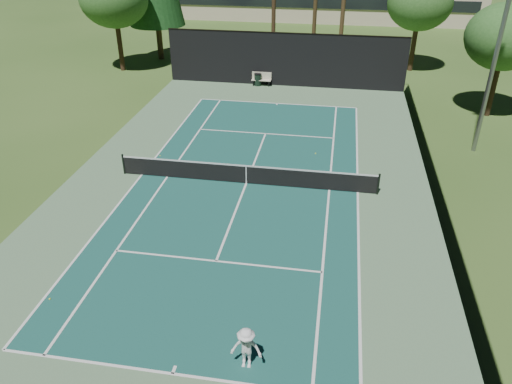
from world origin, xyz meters
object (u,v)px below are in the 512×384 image
tennis_ball_c (316,153)px  park_bench (262,78)px  tennis_ball_d (160,156)px  tennis_net (246,174)px  player (246,348)px  trash_bin (258,80)px  tennis_ball_a (50,299)px  tennis_ball_b (228,164)px

tennis_ball_c → park_bench: park_bench is taller
tennis_ball_d → tennis_net: bearing=-23.5°
tennis_ball_c → player: bearing=-94.1°
park_bench → trash_bin: (-0.28, -0.09, -0.07)m
park_bench → tennis_ball_a: bearing=-97.9°
tennis_ball_d → park_bench: bearing=75.3°
park_bench → trash_bin: park_bench is taller
tennis_ball_a → tennis_ball_d: tennis_ball_a is taller
player → tennis_ball_c: player is taller
trash_bin → tennis_net: bearing=-82.6°
tennis_net → tennis_ball_a: 10.87m
player → tennis_ball_a: player is taller
player → tennis_ball_c: 15.29m
tennis_ball_d → tennis_ball_a: bearing=-89.8°
player → tennis_ball_c: bearing=86.0°
tennis_ball_a → tennis_ball_d: (-0.05, 11.81, -0.00)m
tennis_ball_a → tennis_ball_b: bearing=71.1°
tennis_net → player: player is taller
player → park_bench: player is taller
tennis_ball_b → tennis_ball_c: (4.54, 2.13, 0.00)m
tennis_ball_a → tennis_ball_c: 15.95m
tennis_net → park_bench: tennis_net is taller
tennis_ball_c → tennis_ball_a: bearing=-122.0°
tennis_ball_d → tennis_ball_b: bearing=-5.9°
tennis_ball_a → park_bench: (3.50, 25.30, 0.51)m
park_bench → trash_bin: size_ratio=1.59×
trash_bin → park_bench: bearing=17.7°
tennis_net → trash_bin: (-2.03, 15.70, -0.08)m
tennis_ball_d → park_bench: (3.55, 13.48, 0.52)m
player → trash_bin: bearing=98.8°
player → tennis_ball_d: size_ratio=23.56×
tennis_net → tennis_ball_c: size_ratio=178.25×
tennis_net → tennis_ball_d: (-5.30, 2.31, -0.53)m
tennis_ball_a → tennis_ball_b: tennis_ball_a is taller
tennis_ball_c → park_bench: size_ratio=0.05×
tennis_net → tennis_ball_a: (-5.25, -9.50, -0.52)m
tennis_ball_a → tennis_ball_c: (8.45, 13.53, 0.00)m
tennis_ball_a → tennis_ball_c: size_ratio=0.98×
tennis_net → tennis_ball_c: (3.19, 4.03, -0.52)m
tennis_ball_b → park_bench: park_bench is taller
player → park_bench: size_ratio=0.98×
player → tennis_ball_b: player is taller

